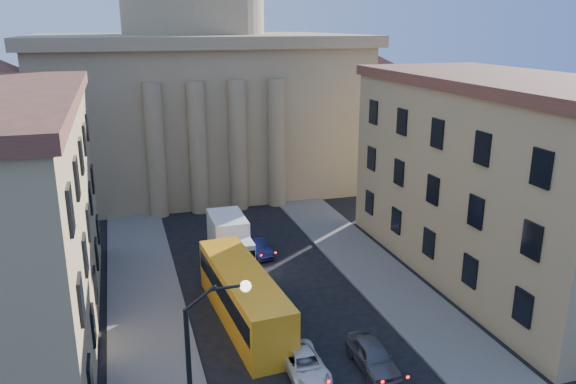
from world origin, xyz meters
name	(u,v)px	position (x,y,z in m)	size (l,w,h in m)	color
sidewalk_left	(153,354)	(-8.50, 18.00, 0.07)	(5.00, 60.00, 0.15)	#605D58
sidewalk_right	(418,311)	(8.50, 18.00, 0.07)	(5.00, 60.00, 0.15)	#605D58
church	(197,80)	(0.00, 55.47, 11.88)	(68.02, 28.76, 36.60)	#8E7B57
building_right	(501,178)	(17.00, 22.00, 7.42)	(11.60, 26.60, 14.70)	#9F875D
street_lamp	(203,370)	(-6.97, 8.00, 5.29)	(2.62, 0.44, 8.83)	black
car_left_mid	(305,364)	(-0.80, 13.78, 0.61)	(2.03, 4.41, 1.23)	white
car_right_far	(373,356)	(2.95, 13.21, 0.76)	(1.79, 4.45, 1.52)	#515157
car_right_distant	(258,247)	(0.80, 30.47, 0.67)	(1.41, 4.04, 1.33)	black
city_bus	(243,295)	(-2.66, 20.28, 1.83)	(3.65, 12.26, 3.41)	orange
box_truck	(230,242)	(-1.63, 29.52, 1.71)	(2.65, 6.60, 3.62)	silver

